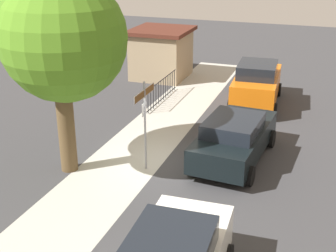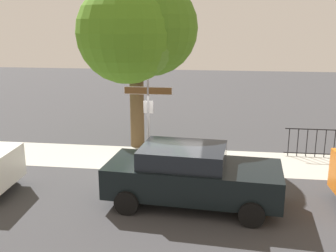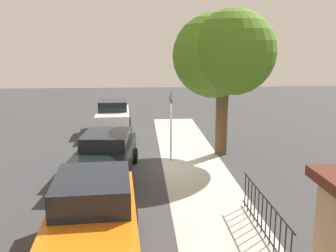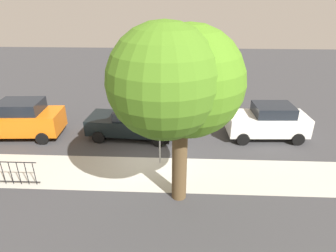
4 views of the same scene
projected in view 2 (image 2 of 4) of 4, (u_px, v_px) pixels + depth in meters
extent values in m
plane|color=#38383A|center=(163.00, 172.00, 13.10)|extent=(60.00, 60.00, 0.00)
cube|color=#ADACA1|center=(224.00, 162.00, 14.08)|extent=(24.00, 2.60, 0.00)
cylinder|color=#9EA0A5|center=(148.00, 125.00, 13.17)|extent=(0.07, 0.07, 3.03)
cube|color=brown|center=(148.00, 91.00, 12.88)|extent=(1.57, 0.02, 0.22)
cube|color=white|center=(148.00, 91.00, 12.88)|extent=(1.60, 0.02, 0.25)
cube|color=silver|center=(148.00, 107.00, 13.04)|extent=(0.32, 0.02, 0.42)
cylinder|color=brown|center=(137.00, 106.00, 15.54)|extent=(0.55, 0.55, 3.25)
sphere|color=#537718|center=(130.00, 31.00, 14.49)|extent=(2.46, 2.46, 2.46)
sphere|color=#4C811E|center=(127.00, 33.00, 14.53)|extent=(3.76, 3.76, 3.76)
sphere|color=#508129|center=(143.00, 41.00, 14.46)|extent=(2.56, 2.56, 2.56)
sphere|color=#47771D|center=(150.00, 28.00, 15.00)|extent=(3.66, 3.66, 3.66)
cylinder|color=black|center=(6.00, 173.00, 12.18)|extent=(0.65, 0.25, 0.64)
cube|color=black|center=(193.00, 179.00, 10.63)|extent=(4.76, 2.25, 0.82)
cube|color=black|center=(183.00, 155.00, 10.52)|extent=(2.34, 1.84, 0.48)
cylinder|color=black|center=(252.00, 184.00, 11.32)|extent=(0.65, 0.27, 0.64)
cylinder|color=black|center=(252.00, 214.00, 9.51)|extent=(0.65, 0.27, 0.64)
cylinder|color=black|center=(146.00, 176.00, 11.95)|extent=(0.65, 0.27, 0.64)
cylinder|color=black|center=(127.00, 203.00, 10.14)|extent=(0.65, 0.27, 0.64)
cylinder|color=black|center=(289.00, 142.00, 14.61)|extent=(0.03, 0.03, 1.05)
cylinder|color=black|center=(298.00, 143.00, 14.57)|extent=(0.03, 0.03, 1.05)
cylinder|color=black|center=(307.00, 143.00, 14.52)|extent=(0.03, 0.03, 1.05)
cylinder|color=black|center=(316.00, 143.00, 14.48)|extent=(0.03, 0.03, 1.05)
cylinder|color=black|center=(325.00, 144.00, 14.44)|extent=(0.03, 0.03, 1.05)
cylinder|color=black|center=(334.00, 144.00, 14.40)|extent=(0.03, 0.03, 1.05)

